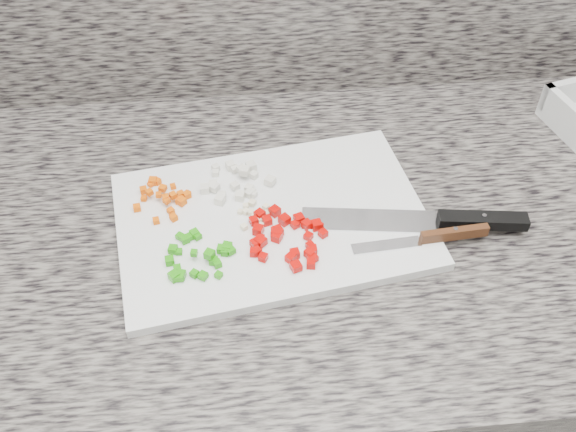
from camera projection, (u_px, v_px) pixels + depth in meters
name	position (u px, v px, depth m)	size (l,w,h in m)	color
cabinet	(317.00, 383.00, 1.23)	(3.92, 0.62, 0.86)	silver
countertop	(327.00, 225.00, 0.90)	(3.96, 0.64, 0.04)	#66605A
cutting_board	(272.00, 220.00, 0.87)	(0.41, 0.28, 0.01)	silver
carrot_pile	(165.00, 197.00, 0.88)	(0.08, 0.09, 0.02)	#E25604
onion_pile	(234.00, 182.00, 0.90)	(0.11, 0.08, 0.02)	silver
green_pepper_pile	(197.00, 257.00, 0.81)	(0.09, 0.09, 0.02)	#248F0D
red_pepper_pile	(284.00, 236.00, 0.84)	(0.10, 0.12, 0.01)	#B70602
garlic_pile	(254.00, 214.00, 0.87)	(0.05, 0.05, 0.01)	beige
chef_knife	(444.00, 220.00, 0.85)	(0.30, 0.07, 0.02)	silver
paring_knife	(437.00, 237.00, 0.83)	(0.18, 0.03, 0.02)	silver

